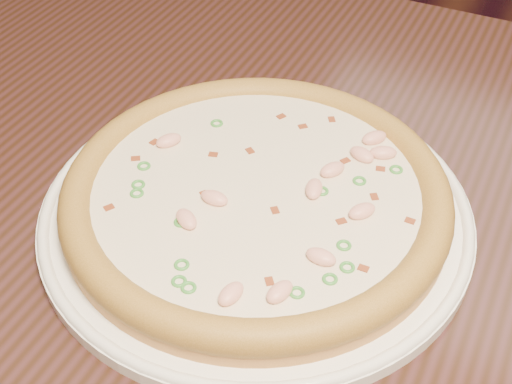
% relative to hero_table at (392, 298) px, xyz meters
% --- Properties ---
extents(hero_table, '(1.20, 0.80, 0.75)m').
position_rel_hero_table_xyz_m(hero_table, '(0.00, 0.00, 0.00)').
color(hero_table, black).
rests_on(hero_table, ground).
extents(plate, '(0.37, 0.37, 0.02)m').
position_rel_hero_table_xyz_m(plate, '(-0.12, -0.05, 0.11)').
color(plate, white).
rests_on(plate, hero_table).
extents(pizza, '(0.33, 0.33, 0.03)m').
position_rel_hero_table_xyz_m(pizza, '(-0.12, -0.05, 0.13)').
color(pizza, '#BD8A3E').
rests_on(pizza, plate).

